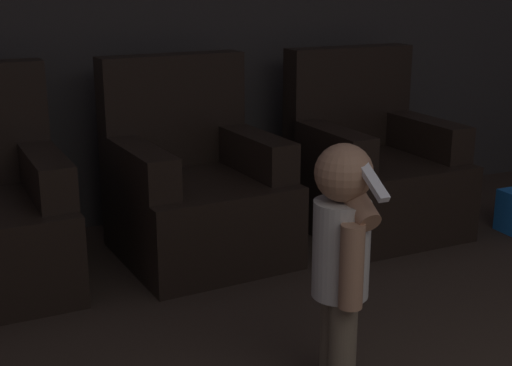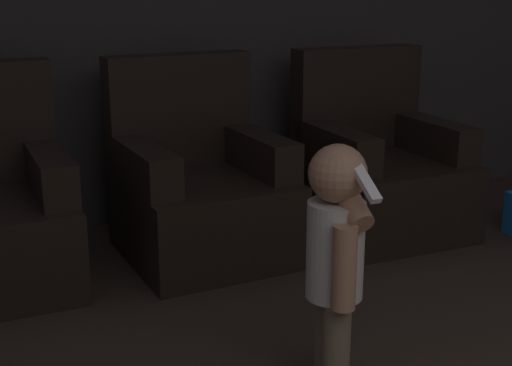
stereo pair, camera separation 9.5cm
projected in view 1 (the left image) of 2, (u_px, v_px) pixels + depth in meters
armchair_middle at (195, 190)px, 3.66m from camera, size 0.86×0.89×1.01m
armchair_right at (371, 169)px, 4.06m from camera, size 0.82×0.85×1.01m
person_toddler at (342, 250)px, 2.37m from camera, size 0.19×0.34×0.88m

